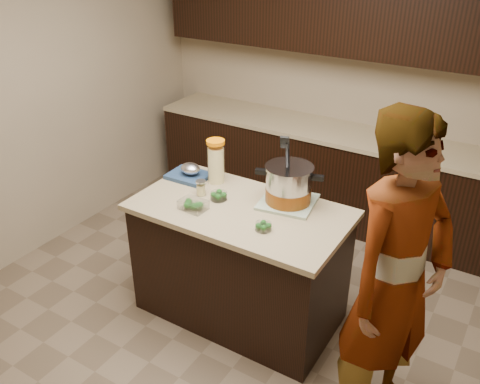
# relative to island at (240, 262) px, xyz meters

# --- Properties ---
(ground_plane) EXTENTS (4.00, 4.00, 0.00)m
(ground_plane) POSITION_rel_island_xyz_m (0.00, 0.00, -0.45)
(ground_plane) COLOR brown
(ground_plane) RESTS_ON ground
(room_shell) EXTENTS (4.04, 4.04, 2.72)m
(room_shell) POSITION_rel_island_xyz_m (0.00, 0.00, 1.26)
(room_shell) COLOR tan
(room_shell) RESTS_ON ground
(back_cabinets) EXTENTS (3.60, 0.63, 2.33)m
(back_cabinets) POSITION_rel_island_xyz_m (0.00, 1.74, 0.49)
(back_cabinets) COLOR black
(back_cabinets) RESTS_ON ground
(island) EXTENTS (1.46, 0.81, 0.90)m
(island) POSITION_rel_island_xyz_m (0.00, 0.00, 0.00)
(island) COLOR black
(island) RESTS_ON ground
(dish_towel) EXTENTS (0.41, 0.41, 0.02)m
(dish_towel) POSITION_rel_island_xyz_m (0.24, 0.23, 0.46)
(dish_towel) COLOR #5E8559
(dish_towel) RESTS_ON island
(stock_pot) EXTENTS (0.45, 0.41, 0.47)m
(stock_pot) POSITION_rel_island_xyz_m (0.24, 0.22, 0.58)
(stock_pot) COLOR #B7B7BC
(stock_pot) RESTS_ON dish_towel
(lemonade_pitcher) EXTENTS (0.17, 0.17, 0.32)m
(lemonade_pitcher) POSITION_rel_island_xyz_m (-0.35, 0.24, 0.60)
(lemonade_pitcher) COLOR #EBDC8F
(lemonade_pitcher) RESTS_ON island
(mason_jar) EXTENTS (0.08, 0.08, 0.12)m
(mason_jar) POSITION_rel_island_xyz_m (-0.33, 0.01, 0.50)
(mason_jar) COLOR #EBDC8F
(mason_jar) RESTS_ON island
(broccoli_tub_left) EXTENTS (0.13, 0.13, 0.05)m
(broccoli_tub_left) POSITION_rel_island_xyz_m (-0.19, 0.02, 0.47)
(broccoli_tub_left) COLOR silver
(broccoli_tub_left) RESTS_ON island
(broccoli_tub_right) EXTENTS (0.12, 0.12, 0.05)m
(broccoli_tub_right) POSITION_rel_island_xyz_m (0.27, -0.16, 0.47)
(broccoli_tub_right) COLOR silver
(broccoli_tub_right) RESTS_ON island
(broccoli_tub_rect) EXTENTS (0.19, 0.14, 0.06)m
(broccoli_tub_rect) POSITION_rel_island_xyz_m (-0.26, -0.18, 0.48)
(broccoli_tub_rect) COLOR silver
(broccoli_tub_rect) RESTS_ON island
(blue_tray) EXTENTS (0.30, 0.25, 0.11)m
(blue_tray) POSITION_rel_island_xyz_m (-0.56, 0.19, 0.49)
(blue_tray) COLOR navy
(blue_tray) RESTS_ON island
(person) EXTENTS (0.70, 0.82, 1.89)m
(person) POSITION_rel_island_xyz_m (1.14, -0.33, 0.49)
(person) COLOR gray
(person) RESTS_ON ground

